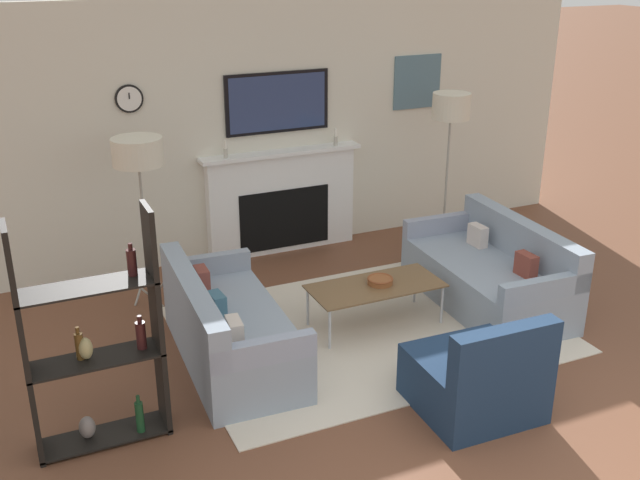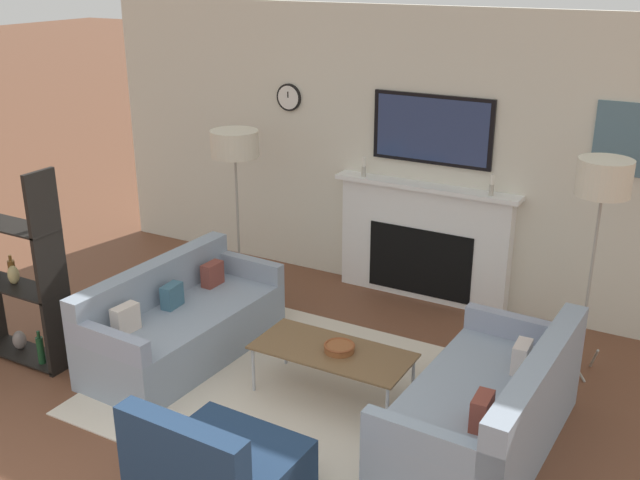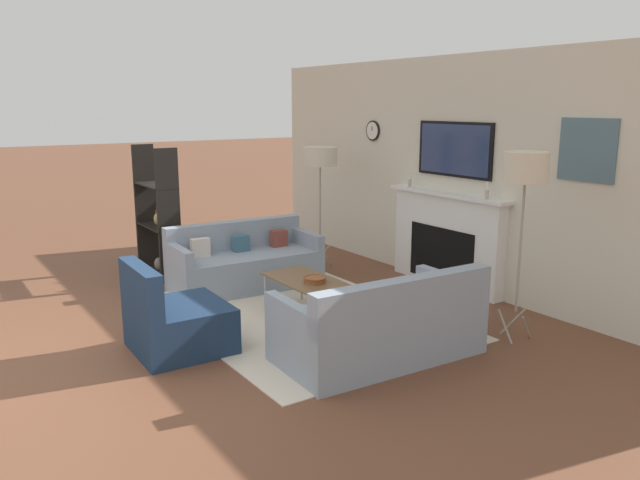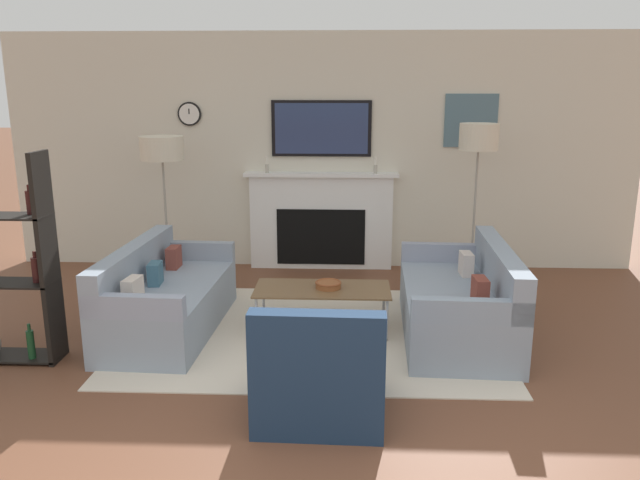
% 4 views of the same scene
% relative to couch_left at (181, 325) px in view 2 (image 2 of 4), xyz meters
% --- Properties ---
extents(fireplace_wall, '(7.28, 0.28, 2.70)m').
position_rel_couch_left_xyz_m(fireplace_wall, '(1.29, 2.14, 0.94)').
color(fireplace_wall, beige).
rests_on(fireplace_wall, ground_plane).
extents(area_rug, '(3.18, 2.33, 0.01)m').
position_rel_couch_left_xyz_m(area_rug, '(1.28, -0.00, -0.27)').
color(area_rug, beige).
rests_on(area_rug, ground_plane).
extents(couch_left, '(0.86, 1.76, 0.76)m').
position_rel_couch_left_xyz_m(couch_left, '(0.00, 0.00, 0.00)').
color(couch_left, '#8A97A7').
rests_on(couch_left, ground_plane).
extents(couch_right, '(0.94, 1.78, 0.78)m').
position_rel_couch_left_xyz_m(couch_right, '(2.57, -0.00, 0.00)').
color(couch_right, '#8A97A7').
rests_on(couch_right, ground_plane).
extents(armchair, '(0.83, 0.82, 0.82)m').
position_rel_couch_left_xyz_m(armchair, '(1.42, -1.41, -0.01)').
color(armchair, '#1B304C').
rests_on(armchair, ground_plane).
extents(coffee_table, '(1.18, 0.54, 0.39)m').
position_rel_couch_left_xyz_m(coffee_table, '(1.38, 0.06, 0.09)').
color(coffee_table, brown).
rests_on(coffee_table, ground_plane).
extents(decorative_bowl, '(0.23, 0.23, 0.06)m').
position_rel_couch_left_xyz_m(decorative_bowl, '(1.43, 0.07, 0.14)').
color(decorative_bowl, brown).
rests_on(decorative_bowl, coffee_table).
extents(floor_lamp_left, '(0.45, 0.45, 1.60)m').
position_rel_couch_left_xyz_m(floor_lamp_left, '(-0.34, 1.32, 1.18)').
color(floor_lamp_left, '#9E998E').
rests_on(floor_lamp_left, ground_plane).
extents(floor_lamp_right, '(0.39, 0.39, 1.74)m').
position_rel_couch_left_xyz_m(floor_lamp_right, '(2.91, 1.32, 1.30)').
color(floor_lamp_right, '#9E998E').
rests_on(floor_lamp_right, ground_plane).
extents(shelf_unit, '(0.88, 0.28, 1.64)m').
position_rel_couch_left_xyz_m(shelf_unit, '(-1.09, -0.65, 0.46)').
color(shelf_unit, black).
rests_on(shelf_unit, ground_plane).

